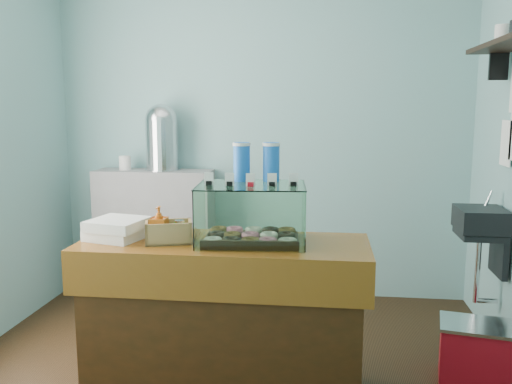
# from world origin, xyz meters

# --- Properties ---
(ground) EXTENTS (3.50, 3.50, 0.00)m
(ground) POSITION_xyz_m (0.00, 0.00, 0.00)
(ground) COLOR black
(ground) RESTS_ON ground
(room_shell) EXTENTS (3.54, 3.04, 2.82)m
(room_shell) POSITION_xyz_m (0.03, 0.01, 1.71)
(room_shell) COLOR #7DB4B6
(room_shell) RESTS_ON ground
(counter) EXTENTS (1.60, 0.60, 0.90)m
(counter) POSITION_xyz_m (0.00, -0.25, 0.46)
(counter) COLOR #41200C
(counter) RESTS_ON ground
(back_shelf) EXTENTS (1.00, 0.32, 1.10)m
(back_shelf) POSITION_xyz_m (-0.90, 1.32, 0.55)
(back_shelf) COLOR gray
(back_shelf) RESTS_ON ground
(display_case) EXTENTS (0.62, 0.47, 0.54)m
(display_case) POSITION_xyz_m (0.15, -0.20, 1.07)
(display_case) COLOR black
(display_case) RESTS_ON counter
(condiment_crate) EXTENTS (0.28, 0.22, 0.20)m
(condiment_crate) POSITION_xyz_m (-0.31, -0.31, 0.97)
(condiment_crate) COLOR tan
(condiment_crate) RESTS_ON counter
(pastry_boxes) EXTENTS (0.35, 0.36, 0.11)m
(pastry_boxes) POSITION_xyz_m (-0.61, -0.26, 0.96)
(pastry_boxes) COLOR silver
(pastry_boxes) RESTS_ON counter
(coffee_urn) EXTENTS (0.30, 0.30, 0.56)m
(coffee_urn) POSITION_xyz_m (-0.82, 1.33, 1.39)
(coffee_urn) COLOR silver
(coffee_urn) RESTS_ON back_shelf
(red_cooler) EXTENTS (0.46, 0.39, 0.36)m
(red_cooler) POSITION_xyz_m (1.46, 0.08, 0.18)
(red_cooler) COLOR red
(red_cooler) RESTS_ON ground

